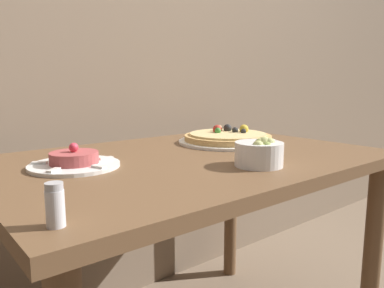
{
  "coord_description": "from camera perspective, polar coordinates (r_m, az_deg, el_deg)",
  "views": [
    {
      "loc": [
        -0.72,
        -0.49,
        0.95
      ],
      "look_at": [
        -0.01,
        0.38,
        0.76
      ],
      "focal_mm": 35.0,
      "sensor_mm": 36.0,
      "label": 1
    }
  ],
  "objects": [
    {
      "name": "small_bowl",
      "position": [
        1.03,
        10.25,
        -1.35
      ],
      "size": [
        0.13,
        0.13,
        0.08
      ],
      "color": "white",
      "rests_on": "dining_table"
    },
    {
      "name": "salt_shaker",
      "position": [
        0.63,
        -20.15,
        -8.74
      ],
      "size": [
        0.03,
        0.03,
        0.07
      ],
      "color": "silver",
      "rests_on": "dining_table"
    },
    {
      "name": "pizza_plate",
      "position": [
        1.41,
        5.48,
        0.91
      ],
      "size": [
        0.37,
        0.37,
        0.07
      ],
      "color": "white",
      "rests_on": "dining_table"
    },
    {
      "name": "tartare_plate",
      "position": [
        1.05,
        -17.49,
        -2.57
      ],
      "size": [
        0.24,
        0.24,
        0.07
      ],
      "color": "white",
      "rests_on": "dining_table"
    },
    {
      "name": "dining_table",
      "position": [
        1.19,
        -0.33,
        -6.45
      ],
      "size": [
        1.19,
        0.81,
        0.72
      ],
      "color": "brown",
      "rests_on": "ground_plane"
    }
  ]
}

